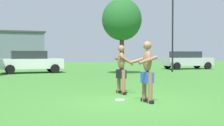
# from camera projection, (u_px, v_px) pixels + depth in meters

# --- Properties ---
(ground_plane) EXTENTS (80.00, 80.00, 0.00)m
(ground_plane) POSITION_uv_depth(u_px,v_px,m) (131.00, 102.00, 8.53)
(ground_plane) COLOR #428433
(player_with_cap) EXTENTS (0.60, 0.69, 1.73)m
(player_with_cap) POSITION_uv_depth(u_px,v_px,m) (147.00, 69.00, 8.37)
(player_with_cap) COLOR black
(player_with_cap) RESTS_ON ground_plane
(player_in_black) EXTENTS (0.58, 0.70, 1.67)m
(player_in_black) POSITION_uv_depth(u_px,v_px,m) (121.00, 68.00, 10.18)
(player_in_black) COLOR black
(player_in_black) RESTS_ON ground_plane
(frisbee) EXTENTS (0.30, 0.30, 0.03)m
(frisbee) POSITION_uv_depth(u_px,v_px,m) (120.00, 100.00, 8.80)
(frisbee) COLOR white
(frisbee) RESTS_ON ground_plane
(car_white_near_post) EXTENTS (4.33, 2.07, 1.58)m
(car_white_near_post) POSITION_uv_depth(u_px,v_px,m) (31.00, 61.00, 21.29)
(car_white_near_post) COLOR white
(car_white_near_post) RESTS_ON ground_plane
(car_silver_far_end) EXTENTS (4.46, 2.38, 1.58)m
(car_silver_far_end) POSITION_uv_depth(u_px,v_px,m) (187.00, 60.00, 26.75)
(car_silver_far_end) COLOR silver
(car_silver_far_end) RESTS_ON ground_plane
(lamp_post) EXTENTS (0.60, 0.24, 5.78)m
(lamp_post) POSITION_uv_depth(u_px,v_px,m) (173.00, 25.00, 22.31)
(lamp_post) COLOR black
(lamp_post) RESTS_ON ground_plane
(outbuilding_behind_lot) EXTENTS (8.89, 6.74, 3.85)m
(outbuilding_behind_lot) POSITION_uv_depth(u_px,v_px,m) (3.00, 49.00, 34.04)
(outbuilding_behind_lot) COLOR slate
(outbuilding_behind_lot) RESTS_ON ground_plane
(tree_behind_players) EXTENTS (2.69, 2.69, 5.12)m
(tree_behind_players) POSITION_uv_depth(u_px,v_px,m) (122.00, 20.00, 20.16)
(tree_behind_players) COLOR #4C3823
(tree_behind_players) RESTS_ON ground_plane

